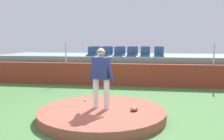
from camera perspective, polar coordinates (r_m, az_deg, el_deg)
The scene contains 21 objects.
ground_plane at distance 7.11m, azimuth -2.32°, elevation -10.98°, with size 60.00×60.00×0.00m, color #48793E.
pitchers_mound at distance 7.07m, azimuth -2.33°, elevation -10.01°, with size 3.59×3.59×0.25m, color #9F503F.
pitcher at distance 6.92m, azimuth -2.54°, elevation -0.75°, with size 0.80×0.37×1.74m.
baseball at distance 7.97m, azimuth -6.28°, elevation -6.90°, with size 0.07×0.07×0.07m, color white.
fielding_glove at distance 6.87m, azimuth 5.14°, elevation -8.95°, with size 0.30×0.20×0.11m, color brown.
brick_barrier at distance 11.96m, azimuth 2.52°, elevation -1.07°, with size 16.66×0.40×1.07m, color #963724.
fence_post_left at distance 12.52m, azimuth -10.66°, elevation 3.99°, with size 0.06×0.06×1.03m, color silver.
fence_post_right at distance 12.12m, azimuth 22.56°, elevation 3.50°, with size 0.06×0.06×1.03m, color silver.
bleacher_platform at distance 14.29m, azimuth 3.60°, elevation 0.80°, with size 14.60×3.91×1.36m, color gray.
stadium_chair_0 at distance 13.11m, azimuth -4.66°, elevation 3.92°, with size 0.48×0.44×0.50m.
stadium_chair_1 at distance 12.99m, azimuth -1.67°, elevation 3.92°, with size 0.48×0.44×0.50m.
stadium_chair_2 at distance 12.86m, azimuth 1.55°, elevation 3.89°, with size 0.48×0.44×0.50m.
stadium_chair_3 at distance 12.77m, azimuth 4.59°, elevation 3.85°, with size 0.48×0.44×0.50m.
stadium_chair_4 at distance 12.77m, azimuth 7.71°, elevation 3.81°, with size 0.48×0.44×0.50m.
stadium_chair_5 at distance 12.77m, azimuth 10.84°, elevation 3.75°, with size 0.48×0.44×0.50m.
stadium_chair_6 at distance 14.00m, azimuth -3.84°, elevation 4.11°, with size 0.48×0.44×0.50m.
stadium_chair_7 at distance 13.82m, azimuth -0.87°, elevation 4.09°, with size 0.48×0.44×0.50m.
stadium_chair_8 at distance 13.75m, azimuth 2.06°, elevation 4.07°, with size 0.48×0.44×0.50m.
stadium_chair_9 at distance 13.67m, azimuth 4.98°, elevation 4.04°, with size 0.48×0.44×0.50m.
stadium_chair_10 at distance 13.62m, azimuth 7.77°, elevation 3.99°, with size 0.48×0.44×0.50m.
stadium_chair_11 at distance 13.64m, azimuth 10.84°, elevation 3.93°, with size 0.48×0.44×0.50m.
Camera 1 is at (1.34, -6.63, 2.17)m, focal length 39.47 mm.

